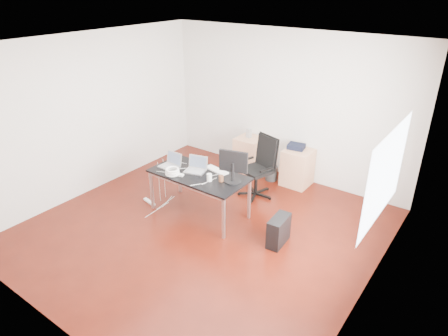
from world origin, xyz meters
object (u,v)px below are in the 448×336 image
Objects in this scene: desk at (199,177)px; pc_tower at (279,231)px; filing_cabinet_right at (297,167)px; office_chair at (260,164)px; filing_cabinet_left at (249,154)px.

pc_tower is at bearing 1.06° from desk.
desk reaches higher than filing_cabinet_right.
office_chair is at bearing 127.86° from pc_tower.
filing_cabinet_left is at bearing 128.31° from pc_tower.
pc_tower is (1.48, 0.03, -0.46)m from desk.
desk is 1.24m from office_chair.
office_chair is at bearing 68.39° from desk.
desk reaches higher than pc_tower.
filing_cabinet_right is at bearing 80.34° from office_chair.
filing_cabinet_left and filing_cabinet_right have the same top height.
office_chair is 0.87m from filing_cabinet_right.
filing_cabinet_left is 1.07m from filing_cabinet_right.
desk is 1.55m from pc_tower.
filing_cabinet_left is 1.00× the size of filing_cabinet_right.
office_chair is at bearing -116.75° from filing_cabinet_right.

